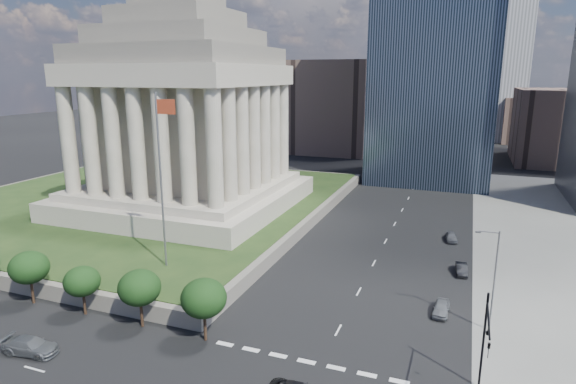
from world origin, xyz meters
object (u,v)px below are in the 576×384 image
at_px(street_lamp_north, 493,275).
at_px(parked_sedan_far, 451,237).
at_px(war_memorial, 183,90).
at_px(parked_sedan_near, 441,308).
at_px(traffic_signal_ne, 485,338).
at_px(flagpole, 162,172).
at_px(suv_grey, 31,346).
at_px(parked_sedan_mid, 462,269).

relative_size(street_lamp_north, parked_sedan_far, 2.66).
xyz_separation_m(war_memorial, parked_sedan_near, (43.00, -21.16, -20.74)).
height_order(traffic_signal_ne, street_lamp_north, street_lamp_north).
xyz_separation_m(war_memorial, flagpole, (12.17, -24.00, -8.29)).
height_order(suv_grey, parked_sedan_mid, suv_grey).
distance_m(war_memorial, street_lamp_north, 54.92).
bearing_deg(traffic_signal_ne, parked_sedan_far, 95.44).
xyz_separation_m(war_memorial, street_lamp_north, (47.33, -23.00, -15.74)).
bearing_deg(war_memorial, parked_sedan_far, 3.29).
bearing_deg(war_memorial, street_lamp_north, -25.92).
xyz_separation_m(street_lamp_north, suv_grey, (-37.50, -18.33, -4.93)).
bearing_deg(war_memorial, traffic_signal_ne, -36.42).
height_order(war_memorial, street_lamp_north, war_memorial).
bearing_deg(suv_grey, parked_sedan_mid, -54.84).
bearing_deg(parked_sedan_near, war_memorial, 156.45).
bearing_deg(parked_sedan_mid, war_memorial, 162.26).
xyz_separation_m(suv_grey, parked_sedan_far, (33.17, 43.80, -0.09)).
xyz_separation_m(parked_sedan_near, parked_sedan_mid, (1.69, 11.55, -0.05)).
xyz_separation_m(parked_sedan_near, parked_sedan_far, (0.00, 23.63, -0.02)).
relative_size(war_memorial, flagpole, 1.95).
xyz_separation_m(flagpole, parked_sedan_mid, (32.52, 14.39, -12.50)).
xyz_separation_m(traffic_signal_ne, suv_grey, (-36.67, -7.03, -4.52)).
relative_size(street_lamp_north, suv_grey, 1.99).
height_order(traffic_signal_ne, parked_sedan_mid, traffic_signal_ne).
distance_m(traffic_signal_ne, parked_sedan_far, 37.23).
distance_m(traffic_signal_ne, parked_sedan_mid, 25.19).
distance_m(flagpole, parked_sedan_far, 42.50).
bearing_deg(suv_grey, parked_sedan_far, -44.28).
bearing_deg(parked_sedan_mid, street_lamp_north, -84.45).
height_order(traffic_signal_ne, suv_grey, traffic_signal_ne).
xyz_separation_m(suv_grey, parked_sedan_near, (33.17, 20.17, -0.07)).
bearing_deg(parked_sedan_near, flagpole, -172.09).
bearing_deg(parked_sedan_mid, parked_sedan_far, 92.36).
height_order(flagpole, parked_sedan_far, flagpole).
distance_m(parked_sedan_near, parked_sedan_mid, 11.67).
relative_size(street_lamp_north, parked_sedan_mid, 2.70).
distance_m(traffic_signal_ne, street_lamp_north, 11.34).
xyz_separation_m(street_lamp_north, parked_sedan_mid, (-2.64, 13.39, -5.05)).
xyz_separation_m(traffic_signal_ne, parked_sedan_mid, (-1.81, 24.69, -4.64)).
distance_m(flagpole, traffic_signal_ne, 36.69).
bearing_deg(flagpole, street_lamp_north, 1.63).
relative_size(war_memorial, parked_sedan_near, 10.08).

